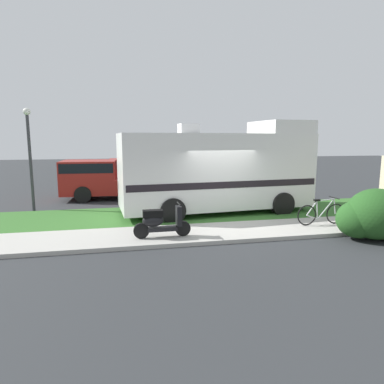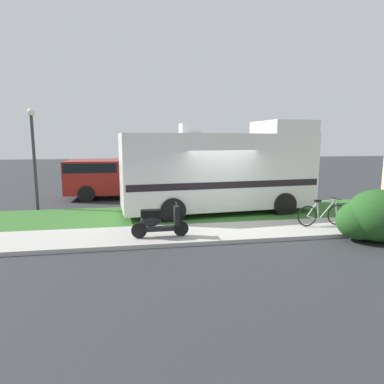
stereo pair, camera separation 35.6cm
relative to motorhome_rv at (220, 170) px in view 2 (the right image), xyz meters
The scene contains 10 objects.
ground_plane 2.47m from the motorhome_rv, 96.81° to the right, with size 80.00×80.00×0.00m, color #2D3033.
sidewalk 3.41m from the motorhome_rv, 94.07° to the right, with size 24.00×2.00×0.12m.
grass_strip 1.71m from the motorhome_rv, 127.57° to the right, with size 24.00×3.40×0.08m.
motorhome_rv is the anchor object (origin of this frame).
scooter 4.40m from the motorhome_rv, 128.83° to the right, with size 1.64×0.50×0.97m.
bicycle 4.14m from the motorhome_rv, 47.95° to the right, with size 1.72×0.52×0.89m.
pickup_truck_near 6.08m from the motorhome_rv, 136.05° to the left, with size 5.67×2.35×1.86m.
pickup_truck_far 7.96m from the motorhome_rv, 105.76° to the left, with size 5.66×2.25×1.72m.
bush_by_porch 5.68m from the motorhome_rv, 52.90° to the right, with size 2.07×1.55×1.46m.
street_lamp_post 7.49m from the motorhome_rv, 165.81° to the left, with size 0.28×0.28×4.08m.
Camera 2 is at (-3.12, -10.92, 2.91)m, focal length 31.67 mm.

